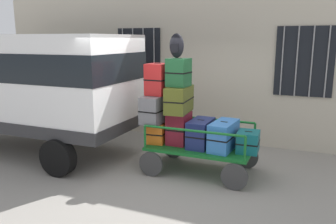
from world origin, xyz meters
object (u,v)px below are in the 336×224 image
object	(u,v)px
luggage_cart	(200,152)
suitcase_left_middle	(158,108)
suitcase_midleft_bottom	(179,128)
suitcase_center_bottom	(201,133)
suitcase_midright_bottom	(224,136)
suitcase_left_bottom	(158,131)
suitcase_left_top	(158,79)
suitcase_midleft_middle	(179,99)
suitcase_midleft_top	(179,72)
backpack	(177,46)
van	(31,81)
suitcase_right_bottom	(248,142)

from	to	relation	value
luggage_cart	suitcase_left_middle	bearing A→B (deg)	178.57
suitcase_midleft_bottom	suitcase_center_bottom	distance (m)	0.44
suitcase_left_middle	suitcase_midright_bottom	xyz separation A→B (m)	(1.31, -0.03, -0.40)
suitcase_left_bottom	suitcase_left_top	bearing A→B (deg)	-90.00
suitcase_midleft_middle	suitcase_midright_bottom	size ratio (longest dim) A/B	0.95
suitcase_midleft_bottom	suitcase_midright_bottom	size ratio (longest dim) A/B	0.76
suitcase_center_bottom	suitcase_midleft_bottom	bearing A→B (deg)	178.44
suitcase_midleft_middle	suitcase_midleft_top	xyz separation A→B (m)	(0.00, -0.04, 0.51)
suitcase_midleft_top	backpack	xyz separation A→B (m)	(-0.05, 0.02, 0.48)
suitcase_midleft_bottom	suitcase_midleft_top	xyz separation A→B (m)	(0.00, -0.04, 1.06)
suitcase_left_bottom	suitcase_center_bottom	xyz separation A→B (m)	(0.87, -0.01, 0.05)
suitcase_left_middle	suitcase_midleft_top	xyz separation A→B (m)	(0.44, -0.05, 0.71)
van	suitcase_midleft_bottom	size ratio (longest dim) A/B	7.54
suitcase_left_bottom	suitcase_midleft_middle	xyz separation A→B (m)	(0.44, -0.00, 0.66)
suitcase_right_bottom	backpack	xyz separation A→B (m)	(-1.36, -0.04, 1.66)
van	suitcase_midleft_middle	size ratio (longest dim) A/B	6.02
suitcase_left_bottom	suitcase_midleft_middle	distance (m)	0.79
suitcase_midleft_middle	suitcase_center_bottom	world-z (taller)	suitcase_midleft_middle
suitcase_midright_bottom	suitcase_right_bottom	xyz separation A→B (m)	(0.44, 0.03, -0.07)
suitcase_left_bottom	suitcase_right_bottom	xyz separation A→B (m)	(1.75, 0.02, -0.01)
backpack	suitcase_left_middle	bearing A→B (deg)	174.73
suitcase_left_top	suitcase_midleft_bottom	world-z (taller)	suitcase_left_top
suitcase_left_top	suitcase_midleft_top	distance (m)	0.46
suitcase_center_bottom	suitcase_right_bottom	xyz separation A→B (m)	(0.87, 0.02, -0.07)
suitcase_left_bottom	suitcase_midright_bottom	distance (m)	1.31
van	suitcase_midright_bottom	bearing A→B (deg)	2.86
van	suitcase_midleft_top	distance (m)	3.40
van	suitcase_midleft_bottom	xyz separation A→B (m)	(3.38, 0.23, -0.77)
van	luggage_cart	distance (m)	4.00
suitcase_left_bottom	suitcase_center_bottom	bearing A→B (deg)	-0.50
suitcase_left_middle	suitcase_center_bottom	distance (m)	0.96
luggage_cart	suitcase_center_bottom	xyz separation A→B (m)	(-0.00, -0.00, 0.36)
luggage_cart	suitcase_left_top	xyz separation A→B (m)	(-0.87, 0.00, 1.33)
suitcase_left_bottom	suitcase_midleft_top	world-z (taller)	suitcase_midleft_top
luggage_cart	suitcase_midleft_top	distance (m)	1.54
luggage_cart	suitcase_midleft_bottom	xyz separation A→B (m)	(-0.44, 0.01, 0.41)
suitcase_left_middle	suitcase_left_top	distance (m)	0.56
suitcase_midleft_bottom	suitcase_right_bottom	xyz separation A→B (m)	(1.31, 0.01, -0.12)
suitcase_left_bottom	suitcase_midleft_middle	bearing A→B (deg)	-0.38
suitcase_midright_bottom	backpack	bearing A→B (deg)	-179.48
van	suitcase_midleft_bottom	world-z (taller)	van
suitcase_midleft_middle	suitcase_left_middle	bearing A→B (deg)	177.75
luggage_cart	backpack	bearing A→B (deg)	-178.34
suitcase_left_bottom	suitcase_midleft_top	distance (m)	1.25
van	suitcase_midleft_top	size ratio (longest dim) A/B	8.94
suitcase_left_middle	backpack	world-z (taller)	backpack
van	suitcase_center_bottom	bearing A→B (deg)	3.27
van	suitcase_midleft_middle	xyz separation A→B (m)	(3.38, 0.22, -0.22)
suitcase_midleft_bottom	suitcase_left_bottom	bearing A→B (deg)	-179.44
van	suitcase_left_bottom	size ratio (longest dim) A/B	7.16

